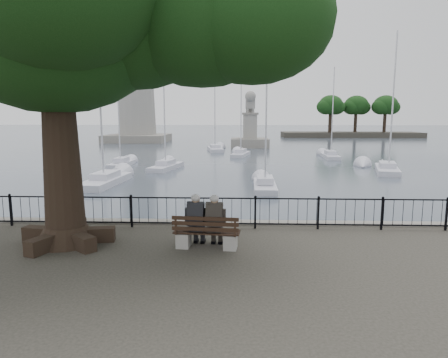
{
  "coord_description": "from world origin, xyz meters",
  "views": [
    {
      "loc": [
        0.49,
        -9.96,
        3.56
      ],
      "look_at": [
        0.0,
        2.5,
        1.6
      ],
      "focal_mm": 32.0,
      "sensor_mm": 36.0,
      "label": 1
    }
  ],
  "objects_px": {
    "person_left": "(197,222)",
    "tree": "(89,8)",
    "person_right": "(215,223)",
    "lighthouse": "(135,64)",
    "lion_monument": "(250,133)",
    "bench": "(207,237)"
  },
  "relations": [
    {
      "from": "bench",
      "to": "tree",
      "type": "relative_size",
      "value": 0.15
    },
    {
      "from": "tree",
      "to": "lion_monument",
      "type": "distance_m",
      "value": 49.6
    },
    {
      "from": "tree",
      "to": "person_left",
      "type": "bearing_deg",
      "value": -6.67
    },
    {
      "from": "bench",
      "to": "person_right",
      "type": "relative_size",
      "value": 1.22
    },
    {
      "from": "lighthouse",
      "to": "lion_monument",
      "type": "distance_m",
      "value": 26.11
    },
    {
      "from": "bench",
      "to": "lion_monument",
      "type": "height_order",
      "value": "lion_monument"
    },
    {
      "from": "tree",
      "to": "lion_monument",
      "type": "xyz_separation_m",
      "value": [
        5.5,
        49.0,
        -5.33
      ]
    },
    {
      "from": "tree",
      "to": "lion_monument",
      "type": "height_order",
      "value": "tree"
    },
    {
      "from": "person_right",
      "to": "lighthouse",
      "type": "height_order",
      "value": "lighthouse"
    },
    {
      "from": "bench",
      "to": "person_right",
      "type": "xyz_separation_m",
      "value": [
        0.23,
        0.08,
        0.36
      ]
    },
    {
      "from": "person_left",
      "to": "lighthouse",
      "type": "relative_size",
      "value": 0.05
    },
    {
      "from": "person_left",
      "to": "tree",
      "type": "bearing_deg",
      "value": 173.33
    },
    {
      "from": "lion_monument",
      "to": "person_left",
      "type": "bearing_deg",
      "value": -93.1
    },
    {
      "from": "person_right",
      "to": "lion_monument",
      "type": "xyz_separation_m",
      "value": [
        2.16,
        49.38,
        0.36
      ]
    },
    {
      "from": "person_left",
      "to": "person_right",
      "type": "height_order",
      "value": "same"
    },
    {
      "from": "person_left",
      "to": "person_right",
      "type": "bearing_deg",
      "value": -5.05
    },
    {
      "from": "tree",
      "to": "lighthouse",
      "type": "relative_size",
      "value": 0.37
    },
    {
      "from": "lighthouse",
      "to": "tree",
      "type": "bearing_deg",
      "value": -76.64
    },
    {
      "from": "bench",
      "to": "lion_monument",
      "type": "xyz_separation_m",
      "value": [
        2.39,
        49.46,
        0.72
      ]
    },
    {
      "from": "tree",
      "to": "lion_monument",
      "type": "bearing_deg",
      "value": 83.59
    },
    {
      "from": "person_left",
      "to": "tree",
      "type": "height_order",
      "value": "tree"
    },
    {
      "from": "person_left",
      "to": "person_right",
      "type": "xyz_separation_m",
      "value": [
        0.5,
        -0.04,
        0.0
      ]
    }
  ]
}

